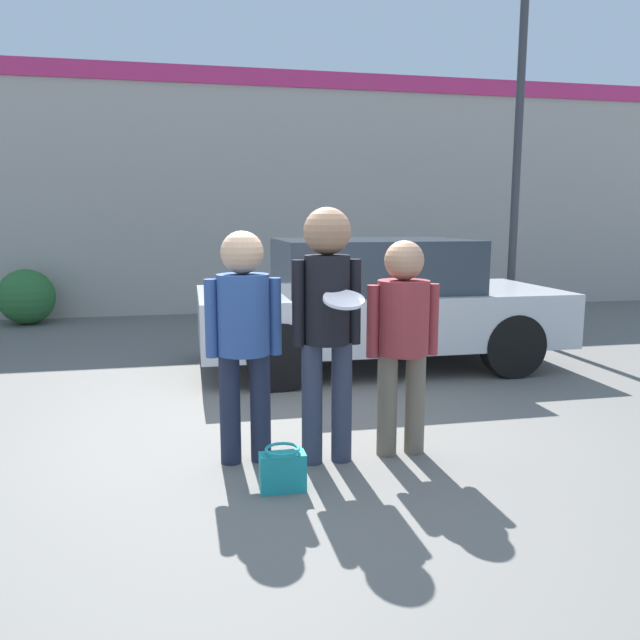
% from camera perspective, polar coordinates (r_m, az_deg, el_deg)
% --- Properties ---
extents(ground_plane, '(56.00, 56.00, 0.00)m').
position_cam_1_polar(ground_plane, '(4.95, -2.52, -11.64)').
color(ground_plane, '#66635E').
extents(storefront_building, '(24.00, 0.22, 4.41)m').
position_cam_1_polar(storefront_building, '(11.82, -8.40, 11.50)').
color(storefront_building, '#B2A89E').
rests_on(storefront_building, ground).
extents(person_left, '(0.54, 0.37, 1.68)m').
position_cam_1_polar(person_left, '(4.46, -7.00, -0.58)').
color(person_left, '#1E2338').
rests_on(person_left, ground).
extents(person_middle_with_frisbee, '(0.49, 0.55, 1.85)m').
position_cam_1_polar(person_middle_with_frisbee, '(4.41, 0.67, 0.79)').
color(person_middle_with_frisbee, '#2D3347').
rests_on(person_middle_with_frisbee, ground).
extents(person_right, '(0.55, 0.38, 1.61)m').
position_cam_1_polar(person_right, '(4.63, 7.57, -0.84)').
color(person_right, '#665B4C').
rests_on(person_right, ground).
extents(parked_car_near, '(4.24, 1.93, 1.52)m').
position_cam_1_polar(parked_car_near, '(7.48, 5.17, 1.63)').
color(parked_car_near, '#B7BABF').
rests_on(parked_car_near, ground).
extents(street_lamp, '(1.27, 0.35, 5.69)m').
position_cam_1_polar(street_lamp, '(10.16, 18.97, 18.64)').
color(street_lamp, '#38383D').
rests_on(street_lamp, ground).
extents(shrub, '(0.92, 0.92, 0.92)m').
position_cam_1_polar(shrub, '(11.54, -25.26, 1.94)').
color(shrub, '#2D6B33').
rests_on(shrub, ground).
extents(handbag, '(0.30, 0.23, 0.29)m').
position_cam_1_polar(handbag, '(4.20, -3.44, -13.53)').
color(handbag, teal).
rests_on(handbag, ground).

